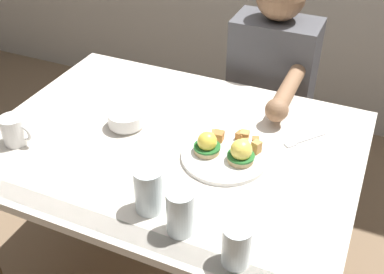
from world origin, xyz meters
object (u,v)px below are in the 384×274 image
at_px(dining_table, 171,167).
at_px(water_glass_near, 236,247).
at_px(water_glass_extra, 180,215).
at_px(eggs_benedict_plate, 226,152).
at_px(coffee_mug, 15,130).
at_px(water_glass_far, 149,192).
at_px(fruit_bowl, 126,119).
at_px(diner_person, 270,90).
at_px(fork, 302,140).

xyz_separation_m(dining_table, water_glass_near, (0.36, -0.37, 0.16)).
bearing_deg(water_glass_extra, dining_table, 119.81).
distance_m(eggs_benedict_plate, coffee_mug, 0.68).
bearing_deg(water_glass_far, dining_table, 105.57).
distance_m(fruit_bowl, water_glass_near, 0.66).
xyz_separation_m(dining_table, diner_person, (0.17, 0.60, 0.02)).
distance_m(water_glass_near, diner_person, 1.00).
bearing_deg(water_glass_extra, coffee_mug, 168.33).
bearing_deg(water_glass_far, fork, 56.69).
distance_m(eggs_benedict_plate, water_glass_near, 0.40).
bearing_deg(water_glass_near, diner_person, 100.82).
xyz_separation_m(water_glass_near, diner_person, (-0.19, 0.98, -0.14)).
distance_m(dining_table, fork, 0.44).
xyz_separation_m(dining_table, water_glass_far, (0.08, -0.30, 0.17)).
distance_m(water_glass_near, water_glass_far, 0.28).
bearing_deg(dining_table, coffee_mug, -155.65).
distance_m(dining_table, coffee_mug, 0.52).
distance_m(dining_table, water_glass_near, 0.54).
height_order(water_glass_extra, diner_person, diner_person).
bearing_deg(diner_person, coffee_mug, -127.62).
relative_size(water_glass_far, diner_person, 0.12).
bearing_deg(fruit_bowl, coffee_mug, -141.37).
bearing_deg(dining_table, water_glass_extra, -60.19).
height_order(eggs_benedict_plate, diner_person, diner_person).
xyz_separation_m(eggs_benedict_plate, fruit_bowl, (-0.37, 0.03, 0.00)).
height_order(coffee_mug, diner_person, diner_person).
height_order(fork, water_glass_near, water_glass_near).
xyz_separation_m(coffee_mug, fork, (0.84, 0.38, -0.05)).
bearing_deg(fruit_bowl, fork, 15.60).
bearing_deg(water_glass_far, eggs_benedict_plate, 68.75).
distance_m(fork, water_glass_extra, 0.55).
distance_m(water_glass_near, water_glass_extra, 0.17).
bearing_deg(eggs_benedict_plate, water_glass_far, -111.25).
relative_size(coffee_mug, water_glass_near, 0.99).
bearing_deg(diner_person, water_glass_far, -95.49).
distance_m(coffee_mug, water_glass_far, 0.54).
bearing_deg(diner_person, water_glass_near, -79.18).
xyz_separation_m(fruit_bowl, coffee_mug, (-0.28, -0.22, 0.02)).
bearing_deg(water_glass_near, fork, 86.07).
xyz_separation_m(eggs_benedict_plate, water_glass_near, (0.16, -0.36, 0.03)).
xyz_separation_m(fruit_bowl, diner_person, (0.34, 0.58, -0.12)).
relative_size(eggs_benedict_plate, diner_person, 0.24).
xyz_separation_m(eggs_benedict_plate, fork, (0.20, 0.18, -0.02)).
bearing_deg(coffee_mug, dining_table, 24.35).
bearing_deg(water_glass_near, dining_table, 133.49).
bearing_deg(water_glass_extra, fruit_bowl, 136.16).
distance_m(fork, water_glass_near, 0.55).
relative_size(fork, diner_person, 0.11).
height_order(fruit_bowl, fork, fruit_bowl).
bearing_deg(diner_person, water_glass_extra, -88.52).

